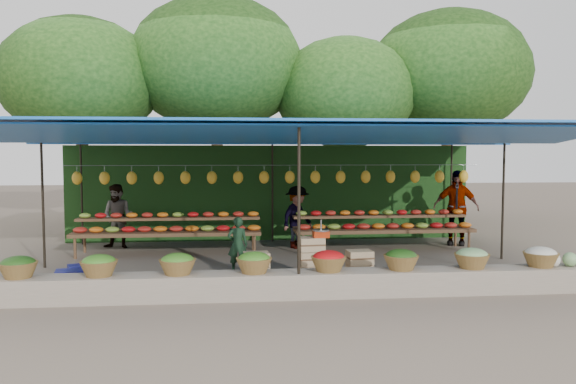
{
  "coord_description": "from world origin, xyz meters",
  "views": [
    {
      "loc": [
        -1.04,
        -11.57,
        2.31
      ],
      "look_at": [
        0.14,
        0.2,
        1.48
      ],
      "focal_mm": 35.0,
      "sensor_mm": 36.0,
      "label": 1
    }
  ],
  "objects": [
    {
      "name": "stall_canopy",
      "position": [
        -0.0,
        0.06,
        2.68
      ],
      "size": [
        10.8,
        6.6,
        2.82
      ],
      "color": "black",
      "rests_on": "ground"
    },
    {
      "name": "tree_row",
      "position": [
        0.5,
        6.09,
        4.7
      ],
      "size": [
        16.51,
        5.5,
        7.12
      ],
      "color": "#372214",
      "rests_on": "ground"
    },
    {
      "name": "customer_left",
      "position": [
        -3.79,
        2.23,
        0.78
      ],
      "size": [
        0.87,
        0.75,
        1.55
      ],
      "primitive_type": "imported",
      "rotation": [
        0.0,
        0.0,
        -0.24
      ],
      "color": "slate",
      "rests_on": "ground"
    },
    {
      "name": "stone_curb",
      "position": [
        0.0,
        -2.75,
        0.2
      ],
      "size": [
        10.6,
        0.55,
        0.4
      ],
      "primitive_type": "cube",
      "color": "gray",
      "rests_on": "ground"
    },
    {
      "name": "customer_right",
      "position": [
        4.54,
        1.91,
        0.94
      ],
      "size": [
        1.19,
        0.86,
        1.87
      ],
      "primitive_type": "imported",
      "rotation": [
        0.0,
        0.0,
        -0.41
      ],
      "color": "slate",
      "rests_on": "ground"
    },
    {
      "name": "vendor_seated",
      "position": [
        -0.94,
        -0.84,
        0.54
      ],
      "size": [
        0.4,
        0.26,
        1.08
      ],
      "primitive_type": "imported",
      "rotation": [
        0.0,
        0.0,
        3.14
      ],
      "color": "#16311D",
      "rests_on": "ground"
    },
    {
      "name": "crate_counter",
      "position": [
        0.36,
        -1.53,
        0.31
      ],
      "size": [
        2.38,
        0.38,
        0.77
      ],
      "color": "#A07E5B",
      "rests_on": "ground"
    },
    {
      "name": "blue_crate_back",
      "position": [
        -3.72,
        -1.28,
        0.15
      ],
      "size": [
        0.59,
        0.52,
        0.3
      ],
      "primitive_type": "cube",
      "rotation": [
        0.0,
        0.0,
        0.39
      ],
      "color": "navy",
      "rests_on": "ground"
    },
    {
      "name": "customer_mid",
      "position": [
        0.52,
        1.82,
        0.76
      ],
      "size": [
        1.1,
        1.08,
        1.51
      ],
      "primitive_type": "imported",
      "rotation": [
        0.0,
        0.0,
        0.75
      ],
      "color": "slate",
      "rests_on": "ground"
    },
    {
      "name": "weighing_scale",
      "position": [
        0.57,
        -1.53,
        0.85
      ],
      "size": [
        0.3,
        0.3,
        0.32
      ],
      "color": "#BD300F",
      "rests_on": "crate_counter"
    },
    {
      "name": "netting_backdrop",
      "position": [
        0.0,
        3.15,
        1.25
      ],
      "size": [
        10.6,
        0.06,
        2.5
      ],
      "primitive_type": "cube",
      "color": "#234C1B",
      "rests_on": "ground"
    },
    {
      "name": "fruit_table_left",
      "position": [
        -2.49,
        1.35,
        0.61
      ],
      "size": [
        4.21,
        0.95,
        0.93
      ],
      "color": "#4D311F",
      "rests_on": "ground"
    },
    {
      "name": "ground",
      "position": [
        0.0,
        0.0,
        0.0
      ],
      "size": [
        60.0,
        60.0,
        0.0
      ],
      "primitive_type": "plane",
      "color": "#685C4D",
      "rests_on": "ground"
    },
    {
      "name": "blue_crate_front",
      "position": [
        -3.83,
        -1.7,
        0.15
      ],
      "size": [
        0.54,
        0.43,
        0.29
      ],
      "primitive_type": "cube",
      "rotation": [
        0.0,
        0.0,
        0.18
      ],
      "color": "navy",
      "rests_on": "ground"
    },
    {
      "name": "produce_baskets",
      "position": [
        -0.1,
        -2.75,
        0.56
      ],
      "size": [
        8.98,
        0.58,
        0.34
      ],
      "color": "brown",
      "rests_on": "stone_curb"
    },
    {
      "name": "fruit_table_right",
      "position": [
        2.51,
        1.35,
        0.61
      ],
      "size": [
        4.21,
        0.95,
        0.93
      ],
      "color": "#4D311F",
      "rests_on": "ground"
    }
  ]
}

